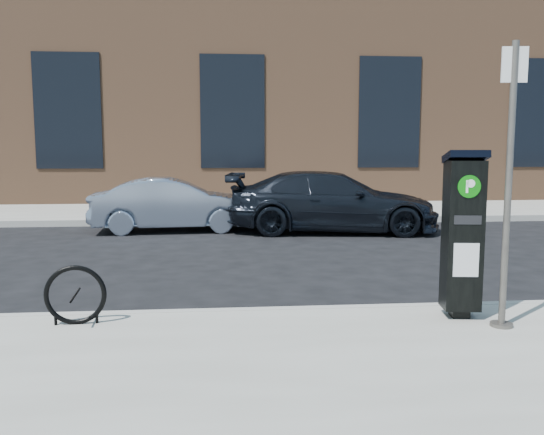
{
  "coord_description": "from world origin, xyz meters",
  "views": [
    {
      "loc": [
        -0.38,
        -6.23,
        1.96
      ],
      "look_at": [
        0.22,
        0.5,
        1.11
      ],
      "focal_mm": 38.0,
      "sensor_mm": 36.0,
      "label": 1
    }
  ],
  "objects": [
    {
      "name": "ground",
      "position": [
        0.0,
        0.0,
        0.0
      ],
      "size": [
        120.0,
        120.0,
        0.0
      ],
      "primitive_type": "plane",
      "color": "black",
      "rests_on": "ground"
    },
    {
      "name": "sidewalk_far",
      "position": [
        0.0,
        14.0,
        0.07
      ],
      "size": [
        60.0,
        12.0,
        0.15
      ],
      "primitive_type": "cube",
      "color": "gray",
      "rests_on": "ground"
    },
    {
      "name": "curb_near",
      "position": [
        0.0,
        -0.02,
        0.07
      ],
      "size": [
        60.0,
        0.12,
        0.16
      ],
      "primitive_type": "cube",
      "color": "#9E9B93",
      "rests_on": "ground"
    },
    {
      "name": "curb_far",
      "position": [
        0.0,
        8.02,
        0.07
      ],
      "size": [
        60.0,
        0.12,
        0.16
      ],
      "primitive_type": "cube",
      "color": "#9E9B93",
      "rests_on": "ground"
    },
    {
      "name": "building",
      "position": [
        -0.0,
        17.0,
        4.15
      ],
      "size": [
        28.0,
        10.05,
        8.25
      ],
      "color": "brown",
      "rests_on": "ground"
    },
    {
      "name": "parking_kiosk",
      "position": [
        2.13,
        -0.49,
        1.05
      ],
      "size": [
        0.45,
        0.41,
        1.76
      ],
      "rotation": [
        0.0,
        0.0,
        -0.13
      ],
      "color": "black",
      "rests_on": "sidewalk_near"
    },
    {
      "name": "sign_pole",
      "position": [
        2.42,
        -0.85,
        1.54
      ],
      "size": [
        0.25,
        0.22,
        2.79
      ],
      "rotation": [
        0.0,
        0.0,
        -0.13
      ],
      "color": "#534F49",
      "rests_on": "sidewalk_near"
    },
    {
      "name": "bike_rack",
      "position": [
        -1.87,
        -0.4,
        0.45
      ],
      "size": [
        0.62,
        0.1,
        0.62
      ],
      "rotation": [
        0.0,
        0.0,
        0.08
      ],
      "color": "black",
      "rests_on": "sidewalk_near"
    },
    {
      "name": "car_silver",
      "position": [
        -1.47,
        7.03,
        0.61
      ],
      "size": [
        3.78,
        1.52,
        1.22
      ],
      "primitive_type": "imported",
      "rotation": [
        0.0,
        0.0,
        1.63
      ],
      "color": "gray",
      "rests_on": "ground"
    },
    {
      "name": "car_dark",
      "position": [
        2.13,
        6.61,
        0.69
      ],
      "size": [
        4.94,
        2.49,
        1.37
      ],
      "primitive_type": "imported",
      "rotation": [
        0.0,
        0.0,
        1.45
      ],
      "color": "black",
      "rests_on": "ground"
    }
  ]
}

